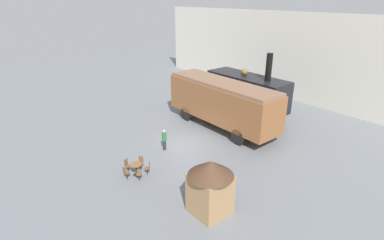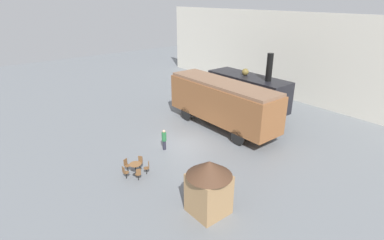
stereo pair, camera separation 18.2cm
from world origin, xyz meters
TOP-DOWN VIEW (x-y plane):
  - ground_plane at (0.00, 0.00)m, footprint 80.00×80.00m
  - backdrop_wall at (0.00, 15.57)m, footprint 44.00×0.15m
  - steam_locomotive at (-1.44, 8.49)m, footprint 8.06×2.65m
  - passenger_coach_wooden at (-0.57, 4.34)m, footprint 10.47×2.85m
  - cafe_table_near at (1.38, -4.96)m, footprint 0.74×0.74m
  - cafe_chair_0 at (0.68, -5.22)m, footprint 0.39×0.37m
  - cafe_chair_1 at (1.41, -5.71)m, footprint 0.36×0.36m
  - cafe_chair_2 at (2.10, -5.17)m, footprint 0.39×0.37m
  - cafe_chair_3 at (1.80, -4.35)m, footprint 0.40×0.40m
  - cafe_chair_4 at (0.92, -4.38)m, footprint 0.40×0.40m
  - visitor_person at (-0.28, -1.68)m, footprint 0.34×0.34m
  - ticket_kiosk at (6.84, -3.75)m, footprint 2.34×2.34m

SIDE VIEW (x-z plane):
  - ground_plane at x=0.00m, z-range 0.00..0.00m
  - cafe_chair_0 at x=0.68m, z-range 0.07..0.94m
  - cafe_chair_1 at x=1.41m, z-range 0.07..0.94m
  - cafe_chair_2 at x=2.10m, z-range 0.07..0.94m
  - cafe_chair_3 at x=1.80m, z-range 0.07..0.94m
  - cafe_chair_4 at x=0.92m, z-range 0.07..0.94m
  - cafe_table_near at x=1.38m, z-range 0.19..0.96m
  - visitor_person at x=-0.28m, z-range 0.06..1.62m
  - ticket_kiosk at x=6.84m, z-range 0.17..3.17m
  - steam_locomotive at x=-1.44m, z-range -0.76..5.26m
  - passenger_coach_wooden at x=-0.57m, z-range 0.38..4.39m
  - backdrop_wall at x=0.00m, z-range 0.00..9.00m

